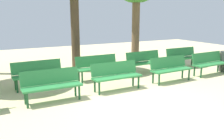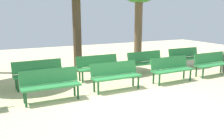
# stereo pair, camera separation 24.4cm
# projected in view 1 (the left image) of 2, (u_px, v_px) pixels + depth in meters

# --- Properties ---
(ground_plane) EXTENTS (25.38, 25.38, 0.00)m
(ground_plane) POSITION_uv_depth(u_px,v_px,m) (148.00, 105.00, 6.44)
(ground_plane) COLOR beige
(bench_r0_c1) EXTENTS (1.60, 0.48, 0.87)m
(bench_r0_c1) POSITION_uv_depth(u_px,v_px,m) (52.00, 83.00, 6.66)
(bench_r0_c1) COLOR #2D8442
(bench_r0_c1) RESTS_ON ground_plane
(bench_r0_c2) EXTENTS (1.61, 0.50, 0.87)m
(bench_r0_c2) POSITION_uv_depth(u_px,v_px,m) (116.00, 74.00, 7.68)
(bench_r0_c2) COLOR #2D8442
(bench_r0_c2) RESTS_ON ground_plane
(bench_r0_c3) EXTENTS (1.62, 0.54, 0.87)m
(bench_r0_c3) POSITION_uv_depth(u_px,v_px,m) (170.00, 67.00, 8.65)
(bench_r0_c3) COLOR #2D8442
(bench_r0_c3) RESTS_ON ground_plane
(bench_r0_c4) EXTENTS (1.62, 0.55, 0.87)m
(bench_r0_c4) POSITION_uv_depth(u_px,v_px,m) (209.00, 62.00, 9.62)
(bench_r0_c4) COLOR #2D8442
(bench_r0_c4) RESTS_ON ground_plane
(bench_r1_c1) EXTENTS (1.61, 0.53, 0.87)m
(bench_r1_c1) POSITION_uv_depth(u_px,v_px,m) (38.00, 73.00, 7.89)
(bench_r1_c1) COLOR #2D8442
(bench_r1_c1) RESTS_ON ground_plane
(bench_r1_c2) EXTENTS (1.60, 0.49, 0.87)m
(bench_r1_c2) POSITION_uv_depth(u_px,v_px,m) (98.00, 66.00, 8.91)
(bench_r1_c2) COLOR #2D8442
(bench_r1_c2) RESTS_ON ground_plane
(bench_r1_c3) EXTENTS (1.62, 0.55, 0.87)m
(bench_r1_c3) POSITION_uv_depth(u_px,v_px,m) (145.00, 61.00, 9.87)
(bench_r1_c3) COLOR #2D8442
(bench_r1_c3) RESTS_ON ground_plane
(bench_r1_c4) EXTENTS (1.60, 0.49, 0.87)m
(bench_r1_c4) POSITION_uv_depth(u_px,v_px,m) (182.00, 56.00, 10.91)
(bench_r1_c4) COLOR #2D8442
(bench_r1_c4) RESTS_ON ground_plane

